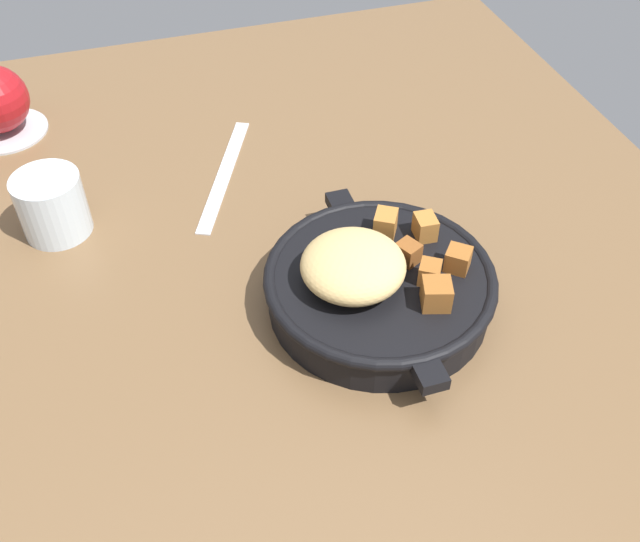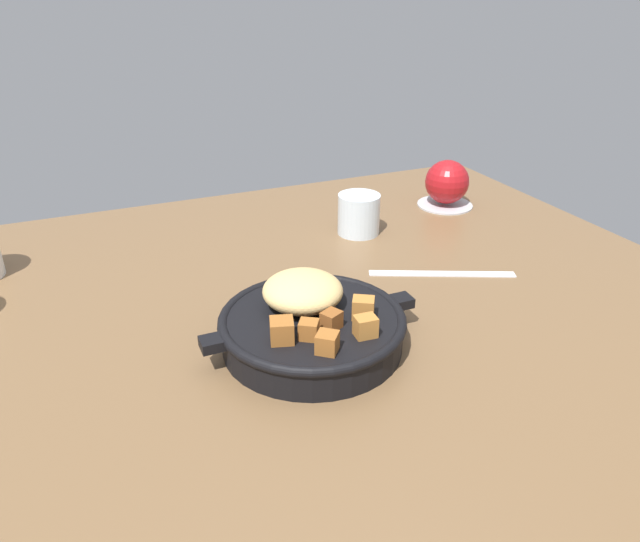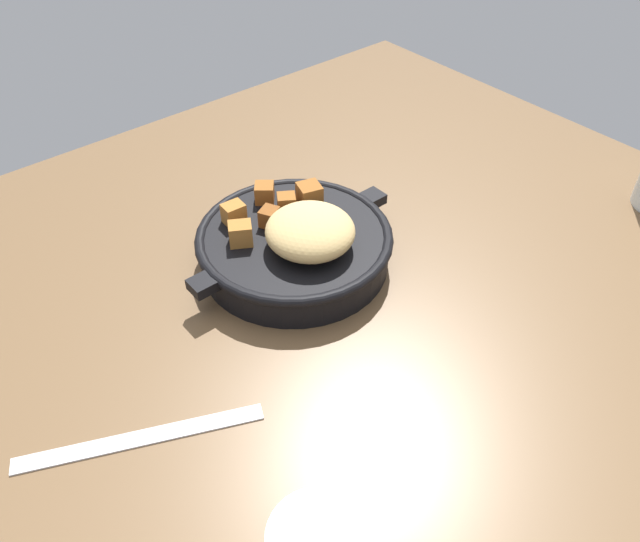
{
  "view_description": "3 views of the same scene",
  "coord_description": "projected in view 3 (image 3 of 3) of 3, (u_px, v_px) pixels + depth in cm",
  "views": [
    {
      "loc": [
        -47.15,
        10.81,
        50.94
      ],
      "look_at": [
        -4.19,
        -2.58,
        6.62
      ],
      "focal_mm": 41.18,
      "sensor_mm": 36.0,
      "label": 1
    },
    {
      "loc": [
        -25.75,
        -62.06,
        38.69
      ],
      "look_at": [
        -0.05,
        -2.21,
        6.14
      ],
      "focal_mm": 33.46,
      "sensor_mm": 36.0,
      "label": 2
    },
    {
      "loc": [
        28.25,
        34.21,
        46.3
      ],
      "look_at": [
        0.31,
        0.68,
        7.21
      ],
      "focal_mm": 35.49,
      "sensor_mm": 36.0,
      "label": 3
    }
  ],
  "objects": [
    {
      "name": "ground_plane",
      "position": [
        318.0,
        327.0,
        0.65
      ],
      "size": [
        110.69,
        94.21,
        2.4
      ],
      "primitive_type": "cube",
      "color": "brown"
    },
    {
      "name": "butter_knife",
      "position": [
        141.0,
        438.0,
        0.53
      ],
      "size": [
        19.68,
        10.13,
        0.36
      ],
      "primitive_type": "cube",
      "rotation": [
        0.0,
        0.0,
        -0.43
      ],
      "color": "silver",
      "rests_on": "ground_plane"
    },
    {
      "name": "cast_iron_skillet",
      "position": [
        296.0,
        243.0,
        0.68
      ],
      "size": [
        25.7,
        21.42,
        7.95
      ],
      "color": "black",
      "rests_on": "ground_plane"
    }
  ]
}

